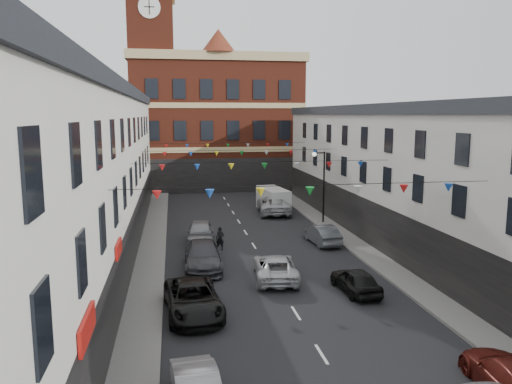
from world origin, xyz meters
TOP-DOWN VIEW (x-y plane):
  - ground at (0.00, 0.00)m, footprint 160.00×160.00m
  - pavement_left at (-6.90, 2.00)m, footprint 1.80×64.00m
  - pavement_right at (6.90, 2.00)m, footprint 1.80×64.00m
  - terrace_left at (-11.78, 1.00)m, footprint 8.40×56.00m
  - terrace_right at (11.78, 1.00)m, footprint 8.40×56.00m
  - civic_building at (0.00, 37.95)m, footprint 20.60×13.30m
  - clock_tower at (-7.50, 35.00)m, footprint 5.60×5.60m
  - distant_hill at (-4.00, 62.00)m, footprint 40.00×14.00m
  - street_lamp at (6.55, 14.00)m, footprint 1.10×0.36m
  - car_left_c at (-4.63, -3.34)m, footprint 2.78×5.35m
  - car_left_d at (-3.78, 3.44)m, footprint 2.31×5.35m
  - car_left_e at (-3.60, 9.37)m, footprint 2.22×4.74m
  - car_right_d at (3.64, -1.89)m, footprint 1.80×3.87m
  - car_right_e at (4.79, 7.80)m, footprint 1.80×4.27m
  - car_right_f at (3.60, 18.94)m, footprint 3.25×6.12m
  - moving_car at (0.04, 0.85)m, footprint 2.78×5.11m
  - white_van at (3.80, 20.12)m, footprint 2.50×5.07m
  - pedestrian at (-2.39, 7.34)m, footprint 0.67×0.57m

SIDE VIEW (x-z plane):
  - ground at x=0.00m, z-range 0.00..0.00m
  - pavement_left at x=-6.90m, z-range 0.00..0.15m
  - pavement_right at x=6.90m, z-range 0.00..0.15m
  - car_right_d at x=3.64m, z-range 0.00..1.28m
  - moving_car at x=0.04m, z-range 0.00..1.36m
  - car_right_e at x=4.79m, z-range 0.00..1.37m
  - car_left_c at x=-4.63m, z-range 0.00..1.44m
  - car_left_d at x=-3.78m, z-range 0.00..1.53m
  - car_left_e at x=-3.60m, z-range 0.00..1.57m
  - pedestrian at x=-2.39m, z-range 0.00..1.57m
  - car_right_f at x=3.60m, z-range 0.00..1.64m
  - white_van at x=3.80m, z-range 0.00..2.15m
  - street_lamp at x=6.55m, z-range 0.90..6.90m
  - terrace_right at x=11.78m, z-range 0.00..9.70m
  - distant_hill at x=-4.00m, z-range 0.00..10.00m
  - terrace_left at x=-11.78m, z-range 0.00..10.70m
  - civic_building at x=0.00m, z-range -1.11..17.39m
  - clock_tower at x=-7.50m, z-range -0.07..29.93m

